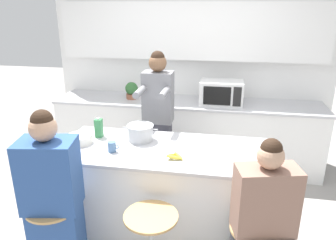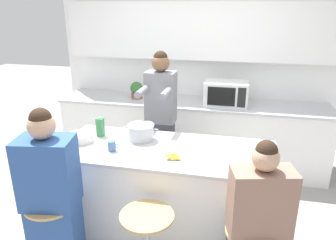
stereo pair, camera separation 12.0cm
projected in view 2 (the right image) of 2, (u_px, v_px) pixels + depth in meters
ground_plane at (166, 233)px, 3.29m from camera, size 16.00×16.00×0.00m
wall_back at (196, 52)px, 4.49m from camera, size 3.88×0.22×2.70m
back_counter at (191, 133)px, 4.56m from camera, size 3.60×0.67×0.92m
kitchen_island at (166, 192)px, 3.13m from camera, size 1.98×0.83×0.93m
bar_stool_leftmost at (55, 232)px, 2.70m from camera, size 0.42×0.42×0.68m
person_cooking at (161, 125)px, 3.74m from camera, size 0.34×0.54×1.70m
person_wrapped_blanket at (52, 201)px, 2.59m from camera, size 0.46×0.35×1.48m
person_seated_near at (257, 239)px, 2.29m from camera, size 0.46×0.34×1.38m
cooking_pot at (141, 132)px, 3.15m from camera, size 0.34×0.26×0.15m
fruit_bowl at (81, 138)px, 3.12m from camera, size 0.24×0.24×0.08m
coffee_cup_near at (112, 146)px, 2.92m from camera, size 0.10×0.07×0.10m
banana_bunch at (173, 156)px, 2.78m from camera, size 0.17×0.12×0.05m
juice_carton at (100, 127)px, 3.24m from camera, size 0.07×0.07×0.20m
microwave at (226, 93)px, 4.22m from camera, size 0.55×0.35×0.31m
potted_plant at (137, 90)px, 4.52m from camera, size 0.17×0.17×0.23m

